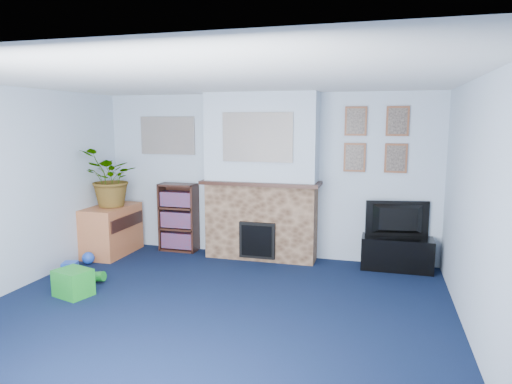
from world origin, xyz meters
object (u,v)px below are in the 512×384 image
(bookshelf, at_px, (179,219))
(sideboard, at_px, (112,231))
(tv_stand, at_px, (397,253))
(television, at_px, (398,220))

(bookshelf, xyz_separation_m, sideboard, (-0.90, -0.45, -0.15))
(sideboard, bearing_deg, tv_stand, 5.10)
(tv_stand, bearing_deg, bookshelf, 178.65)
(television, bearing_deg, tv_stand, 79.49)
(television, height_order, sideboard, television)
(television, bearing_deg, bookshelf, -11.51)
(tv_stand, xyz_separation_m, television, (0.00, 0.02, 0.46))
(television, xyz_separation_m, sideboard, (-4.15, -0.39, -0.34))
(television, relative_size, bookshelf, 0.81)
(tv_stand, distance_m, sideboard, 4.17)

